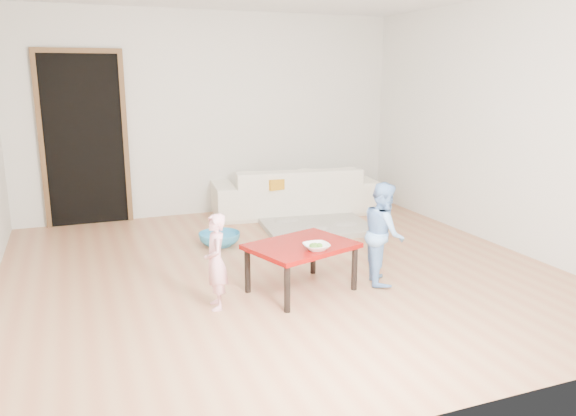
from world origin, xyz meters
TOP-DOWN VIEW (x-y plane):
  - floor at (0.00, 0.00)m, footprint 5.00×5.00m
  - back_wall at (0.00, 2.50)m, footprint 5.00×0.02m
  - right_wall at (2.50, 0.00)m, footprint 0.02×5.00m
  - doorway at (-1.60, 2.48)m, footprint 1.02×0.08m
  - sofa at (0.97, 2.05)m, footprint 2.23×1.10m
  - cushion at (0.70, 1.89)m, footprint 0.56×0.52m
  - red_table at (-0.02, -0.56)m, footprint 1.00×0.86m
  - bowl at (0.03, -0.76)m, footprint 0.21×0.21m
  - broccoli at (0.03, -0.76)m, footprint 0.12×0.12m
  - child_pink at (-0.78, -0.64)m, footprint 0.21×0.30m
  - child_blue at (0.74, -0.62)m, footprint 0.47×0.53m
  - basin at (-0.34, 0.98)m, footprint 0.45×0.45m
  - blanket at (0.92, 1.23)m, footprint 1.36×1.17m

SIDE VIEW (x-z plane):
  - floor at x=0.00m, z-range -0.01..0.01m
  - blanket at x=0.92m, z-range 0.00..0.06m
  - basin at x=-0.34m, z-range 0.00..0.14m
  - red_table at x=-0.02m, z-range 0.00..0.42m
  - sofa at x=0.97m, z-range 0.00..0.63m
  - child_pink at x=-0.78m, z-range 0.00..0.77m
  - bowl at x=0.03m, z-range 0.42..0.47m
  - broccoli at x=0.03m, z-range 0.42..0.48m
  - child_blue at x=0.74m, z-range 0.00..0.91m
  - cushion at x=0.70m, z-range 0.41..0.54m
  - doorway at x=-1.60m, z-range -0.03..2.08m
  - back_wall at x=0.00m, z-range 0.00..2.60m
  - right_wall at x=2.50m, z-range 0.00..2.60m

